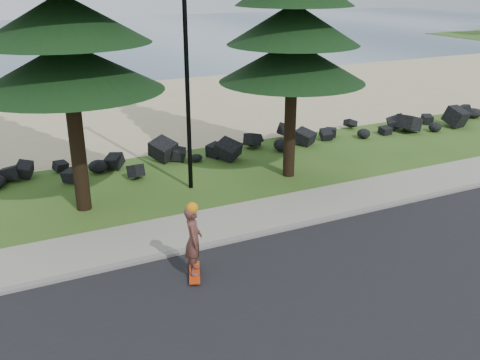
% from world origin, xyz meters
% --- Properties ---
extents(ground, '(160.00, 160.00, 0.00)m').
position_xyz_m(ground, '(0.00, 0.00, 0.00)').
color(ground, '#2F531A').
rests_on(ground, ground).
extents(road, '(160.00, 7.00, 0.02)m').
position_xyz_m(road, '(0.00, -4.50, 0.01)').
color(road, black).
rests_on(road, ground).
extents(kerb, '(160.00, 0.20, 0.10)m').
position_xyz_m(kerb, '(0.00, -0.90, 0.05)').
color(kerb, gray).
rests_on(kerb, ground).
extents(sidewalk, '(160.00, 2.00, 0.08)m').
position_xyz_m(sidewalk, '(0.00, 0.20, 0.04)').
color(sidewalk, '#A09A85').
rests_on(sidewalk, ground).
extents(beach_sand, '(160.00, 15.00, 0.01)m').
position_xyz_m(beach_sand, '(0.00, 14.50, 0.01)').
color(beach_sand, tan).
rests_on(beach_sand, ground).
extents(ocean, '(160.00, 58.00, 0.01)m').
position_xyz_m(ocean, '(0.00, 51.00, 0.00)').
color(ocean, '#3D5E75').
rests_on(ocean, ground).
extents(seawall_boulders, '(60.00, 2.40, 1.10)m').
position_xyz_m(seawall_boulders, '(0.00, 5.60, 0.00)').
color(seawall_boulders, black).
rests_on(seawall_boulders, ground).
extents(lamp_post, '(0.25, 0.14, 8.14)m').
position_xyz_m(lamp_post, '(0.00, 3.20, 4.13)').
color(lamp_post, black).
rests_on(lamp_post, ground).
extents(skateboarder, '(0.59, 1.02, 1.86)m').
position_xyz_m(skateboarder, '(-1.91, -2.05, 0.94)').
color(skateboarder, red).
rests_on(skateboarder, ground).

